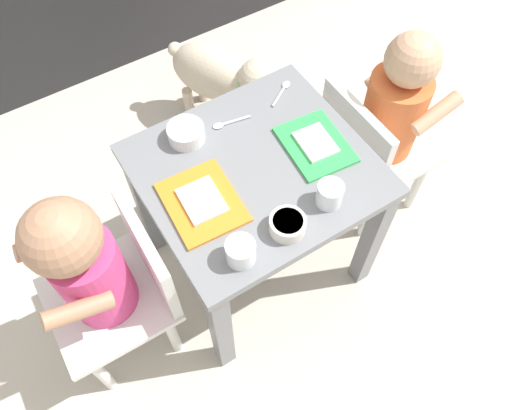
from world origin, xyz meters
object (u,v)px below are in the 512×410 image
at_px(seated_child_right, 390,115).
at_px(veggie_bowl_near, 288,224).
at_px(food_tray_left, 202,202).
at_px(water_cup_right, 329,195).
at_px(dining_table, 256,190).
at_px(spoon_by_right_tray, 228,123).
at_px(food_tray_right, 315,144).
at_px(spoon_by_left_tray, 282,91).
at_px(seated_child_left, 94,270).
at_px(dog, 222,75).
at_px(cereal_bowl_right_side, 186,133).
at_px(water_cup_left, 241,253).

xyz_separation_m(seated_child_right, veggie_bowl_near, (-0.46, -0.17, 0.09)).
relative_size(seated_child_right, food_tray_left, 3.29).
height_order(food_tray_left, water_cup_right, water_cup_right).
height_order(dining_table, spoon_by_right_tray, spoon_by_right_tray).
bearing_deg(food_tray_right, spoon_by_left_tray, 80.47).
relative_size(seated_child_right, food_tray_right, 3.40).
height_order(seated_child_left, veggie_bowl_near, seated_child_left).
height_order(food_tray_right, veggie_bowl_near, veggie_bowl_near).
bearing_deg(dog, seated_child_right, -68.75).
relative_size(veggie_bowl_near, spoon_by_right_tray, 0.80).
xyz_separation_m(seated_child_left, cereal_bowl_right_side, (0.33, 0.18, 0.07)).
distance_m(dining_table, veggie_bowl_near, 0.21).
bearing_deg(dog, dining_table, -110.80).
height_order(water_cup_left, water_cup_right, water_cup_right).
height_order(spoon_by_left_tray, spoon_by_right_tray, same).
height_order(water_cup_left, spoon_by_right_tray, water_cup_left).
relative_size(seated_child_left, water_cup_right, 11.36).
bearing_deg(spoon_by_right_tray, spoon_by_left_tray, 6.45).
height_order(cereal_bowl_right_side, spoon_by_left_tray, cereal_bowl_right_side).
distance_m(food_tray_right, spoon_by_left_tray, 0.19).
relative_size(dog, food_tray_left, 2.00).
height_order(food_tray_left, spoon_by_left_tray, food_tray_left).
bearing_deg(dog, spoon_by_left_tray, -93.37).
bearing_deg(water_cup_right, seated_child_left, 163.92).
height_order(dog, water_cup_left, water_cup_left).
bearing_deg(dining_table, dog, 69.20).
relative_size(food_tray_left, spoon_by_right_tray, 2.00).
xyz_separation_m(seated_child_left, water_cup_right, (0.51, -0.15, 0.07)).
xyz_separation_m(veggie_bowl_near, spoon_by_left_tray, (0.22, 0.35, -0.02)).
xyz_separation_m(dog, spoon_by_left_tray, (-0.02, -0.38, 0.26)).
xyz_separation_m(food_tray_right, water_cup_right, (-0.07, -0.15, 0.02)).
relative_size(seated_child_left, water_cup_left, 10.57).
distance_m(food_tray_left, spoon_by_right_tray, 0.24).
xyz_separation_m(dining_table, seated_child_right, (0.43, -0.00, 0.03)).
xyz_separation_m(dining_table, veggie_bowl_near, (-0.03, -0.18, 0.12)).
bearing_deg(dog, food_tray_left, -122.45).
xyz_separation_m(water_cup_left, spoon_by_left_tray, (0.34, 0.35, -0.02)).
distance_m(dog, cereal_bowl_right_side, 0.57).
xyz_separation_m(dining_table, water_cup_left, (-0.15, -0.18, 0.12)).
bearing_deg(food_tray_right, seated_child_right, 4.13).
bearing_deg(spoon_by_right_tray, seated_child_left, -158.79).
xyz_separation_m(dining_table, spoon_by_right_tray, (0.01, 0.15, 0.10)).
bearing_deg(water_cup_left, veggie_bowl_near, 2.93).
distance_m(food_tray_left, water_cup_left, 0.16).
bearing_deg(water_cup_left, spoon_by_right_tray, 63.95).
relative_size(dog, water_cup_left, 6.28).
xyz_separation_m(water_cup_left, cereal_bowl_right_side, (0.06, 0.35, -0.00)).
bearing_deg(seated_child_left, food_tray_left, -0.53).
xyz_separation_m(dining_table, dog, (0.21, 0.55, -0.16)).
distance_m(food_tray_right, water_cup_right, 0.16).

